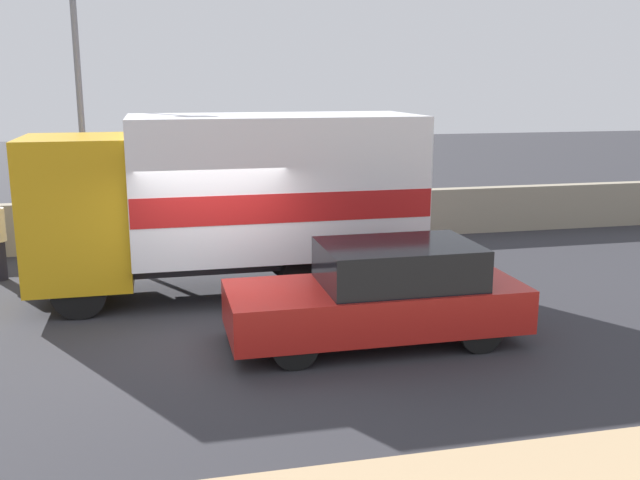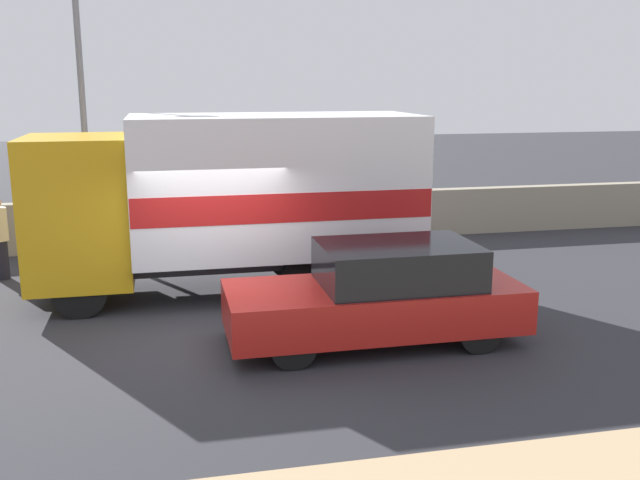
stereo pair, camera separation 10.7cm
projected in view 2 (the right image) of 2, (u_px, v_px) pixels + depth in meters
ground_plane at (221, 331)px, 11.44m from camera, size 80.00×80.00×0.00m
stone_wall_backdrop at (199, 222)px, 17.24m from camera, size 60.00×0.35×1.19m
street_lamp at (82, 98)px, 15.77m from camera, size 0.56×0.28×6.05m
box_truck at (239, 195)px, 13.16m from camera, size 7.04×2.44×3.32m
car_hatchback at (381, 294)px, 10.82m from camera, size 4.49×1.75×1.53m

